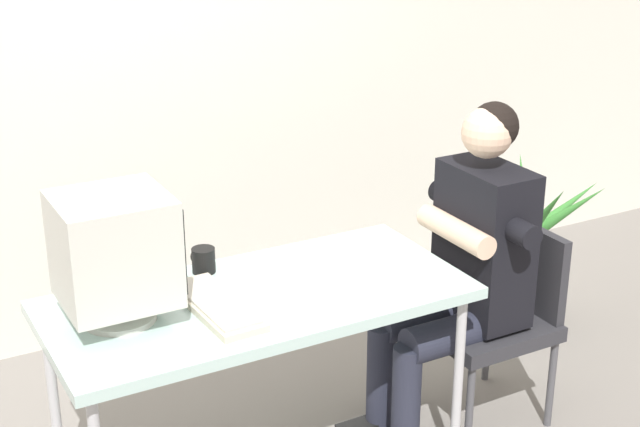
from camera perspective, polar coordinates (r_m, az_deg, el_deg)
The scene contains 8 objects.
wall_back at distance 4.36m, azimuth -8.41°, elevation 12.15°, with size 8.00×0.10×3.00m, color silver.
desk at distance 3.25m, azimuth -3.75°, elevation -5.71°, with size 1.44×0.67×0.75m.
crt_monitor at distance 3.02m, azimuth -12.25°, elevation -2.21°, with size 0.36×0.33×0.42m.
keyboard at distance 3.14m, azimuth -6.31°, elevation -5.52°, with size 0.18×0.47×0.03m.
office_chair at distance 3.82m, azimuth 10.56°, elevation -5.76°, with size 0.46×0.46×0.80m.
person_seated at distance 3.62m, azimuth 8.64°, elevation -2.98°, with size 0.68×0.58×1.32m.
potted_plant at distance 4.60m, azimuth 12.20°, elevation -2.44°, with size 0.75×0.71×0.82m.
desk_mug at distance 3.40m, azimuth -7.07°, elevation -2.80°, with size 0.08×0.09×0.09m.
Camera 1 is at (-1.21, -2.64, 2.17)m, focal length 53.00 mm.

